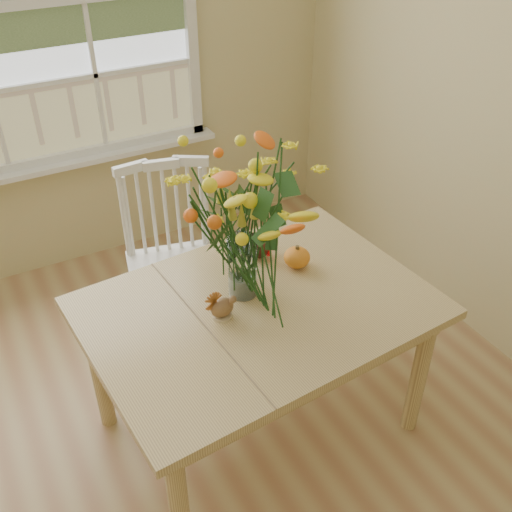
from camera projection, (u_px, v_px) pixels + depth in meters
dining_table at (258, 321)px, 2.41m from camera, size 1.40×1.05×0.71m
windsor_chair at (172, 250)px, 2.97m from camera, size 0.53×0.51×0.96m
flower_vase at (242, 209)px, 2.19m from camera, size 0.55×0.55×0.65m
pumpkin at (297, 258)px, 2.54m from camera, size 0.11×0.11×0.09m
turkey_figurine at (222, 308)px, 2.27m from camera, size 0.10×0.08×0.12m
dark_gourd at (259, 250)px, 2.60m from camera, size 0.13×0.11×0.08m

